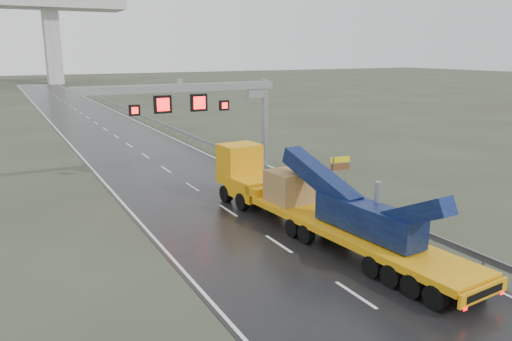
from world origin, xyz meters
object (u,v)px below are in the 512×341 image
sign_gantry (208,103)px  striped_barrier (293,171)px  exit_sign_pair (340,166)px  heavy_haul_truck (302,198)px

sign_gantry → striped_barrier: size_ratio=14.11×
sign_gantry → exit_sign_pair: bearing=-48.3°
sign_gantry → striped_barrier: 8.09m
sign_gantry → heavy_haul_truck: 13.10m
exit_sign_pair → striped_barrier: size_ratio=2.28×
exit_sign_pair → striped_barrier: (-1.11, 4.28, -1.15)m
heavy_haul_truck → striped_barrier: (5.25, 9.39, -1.15)m
heavy_haul_truck → striped_barrier: heavy_haul_truck is taller
exit_sign_pair → heavy_haul_truck: bearing=-129.7°
exit_sign_pair → striped_barrier: exit_sign_pair is taller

